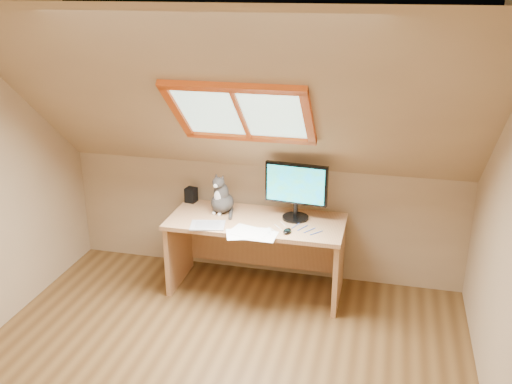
# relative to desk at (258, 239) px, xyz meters

# --- Properties ---
(room_shell) EXTENTS (3.52, 3.52, 2.41)m
(room_shell) POSITION_rel_desk_xyz_m (-0.03, -1.54, 0.98)
(room_shell) COLOR tan
(room_shell) RESTS_ON ground
(desk) EXTENTS (1.44, 0.63, 0.66)m
(desk) POSITION_rel_desk_xyz_m (0.00, 0.00, 0.00)
(desk) COLOR tan
(desk) RESTS_ON ground
(monitor) EXTENTS (0.51, 0.22, 0.47)m
(monitor) POSITION_rel_desk_xyz_m (0.31, 0.03, 0.48)
(monitor) COLOR black
(monitor) RESTS_ON desk
(cat) EXTENTS (0.25, 0.28, 0.35)m
(cat) POSITION_rel_desk_xyz_m (-0.32, 0.03, 0.34)
(cat) COLOR #423D3A
(cat) RESTS_ON desk
(desk_speaker) EXTENTS (0.10, 0.10, 0.13)m
(desk_speaker) POSITION_rel_desk_xyz_m (-0.65, 0.19, 0.27)
(desk_speaker) COLOR black
(desk_speaker) RESTS_ON desk
(graphics_tablet) EXTENTS (0.31, 0.25, 0.01)m
(graphics_tablet) POSITION_rel_desk_xyz_m (-0.35, -0.28, 0.22)
(graphics_tablet) COLOR #B2B2B7
(graphics_tablet) RESTS_ON desk
(mouse) EXTENTS (0.07, 0.11, 0.03)m
(mouse) POSITION_rel_desk_xyz_m (0.29, -0.26, 0.23)
(mouse) COLOR black
(mouse) RESTS_ON desk
(papers) EXTENTS (0.35, 0.30, 0.01)m
(papers) POSITION_rel_desk_xyz_m (-0.02, -0.32, 0.21)
(papers) COLOR white
(papers) RESTS_ON desk
(cables) EXTENTS (0.51, 0.26, 0.01)m
(cables) POSITION_rel_desk_xyz_m (0.33, -0.18, 0.21)
(cables) COLOR silver
(cables) RESTS_ON desk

